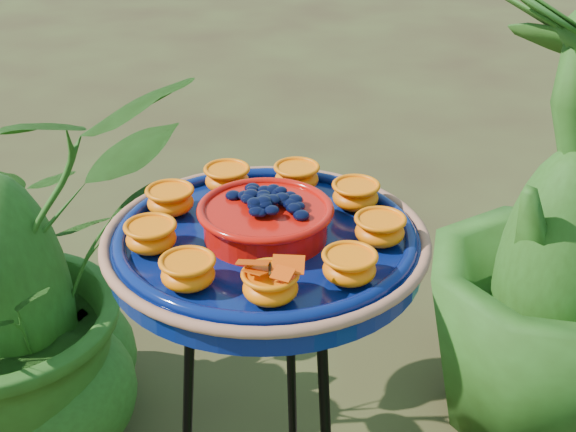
# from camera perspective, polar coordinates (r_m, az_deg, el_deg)

# --- Properties ---
(feeder_dish) EXTENTS (0.49, 0.49, 0.10)m
(feeder_dish) POSITION_cam_1_polar(r_m,az_deg,el_deg) (1.07, -1.59, -1.54)
(feeder_dish) COLOR #06144F
(feeder_dish) RESTS_ON tripod_stand
(shrub_back_left) EXTENTS (1.07, 1.08, 0.91)m
(shrub_back_left) POSITION_cam_1_polar(r_m,az_deg,el_deg) (1.86, -19.63, -3.84)
(shrub_back_left) COLOR #224612
(shrub_back_left) RESTS_ON ground
(shrub_back_right) EXTENTS (0.79, 0.79, 1.08)m
(shrub_back_right) POSITION_cam_1_polar(r_m,az_deg,el_deg) (1.87, 19.24, -0.62)
(shrub_back_right) COLOR #224612
(shrub_back_right) RESTS_ON ground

